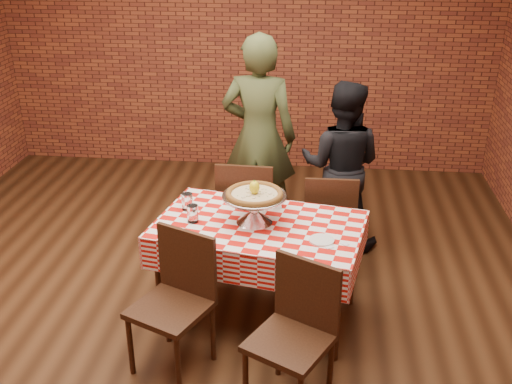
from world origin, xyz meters
TOP-DOWN VIEW (x-y plane):
  - ground at (0.00, 0.00)m, footprint 6.00×6.00m
  - back_wall at (0.00, 3.00)m, footprint 5.50×0.00m
  - table at (0.46, -0.00)m, footprint 1.54×1.09m
  - tablecloth at (0.46, -0.00)m, footprint 1.58×1.13m
  - pizza_stand at (0.43, 0.02)m, footprint 0.60×0.60m
  - pizza at (0.43, 0.02)m, footprint 0.52×0.52m
  - lemon at (0.43, 0.02)m, footprint 0.09×0.09m
  - water_glass_left at (-0.00, -0.02)m, footprint 0.09×0.09m
  - water_glass_right at (-0.08, 0.16)m, footprint 0.09×0.09m
  - side_plate at (0.89, -0.21)m, footprint 0.20×0.20m
  - sweetener_packet_a at (0.95, -0.29)m, footprint 0.06×0.05m
  - sweetener_packet_b at (1.04, -0.24)m, footprint 0.06×0.06m
  - condiment_caddy at (0.56, 0.28)m, footprint 0.10×0.09m
  - chair_near_left at (-0.04, -0.64)m, footprint 0.58×0.58m
  - chair_near_right at (0.73, -0.89)m, footprint 0.58×0.58m
  - chair_far_left at (0.28, 0.81)m, footprint 0.47×0.47m
  - chair_far_right at (0.96, 0.71)m, footprint 0.42×0.42m
  - diner_olive at (0.32, 1.35)m, footprint 0.71×0.50m
  - diner_black at (1.05, 1.18)m, footprint 0.82×0.70m

SIDE VIEW (x-z plane):
  - ground at x=0.00m, z-range 0.00..0.00m
  - table at x=0.46m, z-range 0.00..0.75m
  - chair_far_right at x=0.96m, z-range 0.00..0.89m
  - chair_near_right at x=0.73m, z-range 0.00..0.91m
  - chair_near_left at x=-0.04m, z-range 0.00..0.92m
  - chair_far_left at x=0.28m, z-range 0.00..0.94m
  - tablecloth at x=0.46m, z-range 0.52..0.76m
  - diner_black at x=1.05m, z-range 0.00..1.49m
  - sweetener_packet_a at x=0.95m, z-range 0.76..0.76m
  - sweetener_packet_b at x=1.04m, z-range 0.76..0.76m
  - side_plate at x=0.89m, z-range 0.76..0.77m
  - water_glass_left at x=0.00m, z-range 0.76..0.88m
  - water_glass_right at x=-0.08m, z-range 0.76..0.88m
  - condiment_caddy at x=0.56m, z-range 0.76..0.89m
  - pizza_stand at x=0.43m, z-range 0.76..0.96m
  - diner_olive at x=0.32m, z-range 0.00..1.84m
  - pizza at x=0.43m, z-range 0.95..0.98m
  - lemon at x=0.43m, z-range 0.97..1.07m
  - back_wall at x=0.00m, z-range -1.30..4.20m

